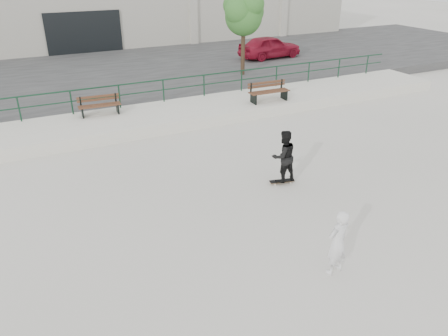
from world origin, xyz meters
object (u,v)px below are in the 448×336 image
bench_left (99,105)px  red_car (270,47)px  standing_skater (284,156)px  seated_skater (338,242)px  skateboard (282,181)px  bench_right (268,92)px  tree (244,12)px

bench_left → red_car: red_car is taller
standing_skater → red_car: bearing=-120.5°
bench_left → seated_skater: (2.64, -11.92, -0.10)m
seated_skater → skateboard: bearing=-116.8°
red_car → bench_left: bearing=114.3°
bench_right → tree: 5.89m
bench_right → red_car: red_car is taller
seated_skater → bench_left: bearing=-86.8°
standing_skater → bench_left: bearing=-63.3°
bench_left → standing_skater: standing_skater is taller
bench_right → red_car: 9.58m
tree → standing_skater: bearing=-112.8°
bench_left → seated_skater: seated_skater is taller
bench_left → seated_skater: bearing=-73.8°
bench_left → bench_right: size_ratio=0.91×
tree → skateboard: tree is taller
skateboard → bench_right: bearing=75.8°
skateboard → standing_skater: 0.86m
skateboard → seated_skater: (-1.31, -4.14, 0.72)m
bench_left → standing_skater: 8.72m
bench_left → tree: 9.78m
tree → skateboard: bearing=-112.8°
bench_right → seated_skater: bearing=-111.7°
bench_right → standing_skater: bearing=-115.6°
skateboard → seated_skater: seated_skater is taller
tree → standing_skater: tree is taller
red_car → tree: bearing=126.7°
standing_skater → seated_skater: (-1.31, -4.14, -0.14)m
tree → standing_skater: size_ratio=2.64×
bench_right → red_car: size_ratio=0.46×
red_car → skateboard: size_ratio=5.18×
bench_left → tree: bearing=25.6°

